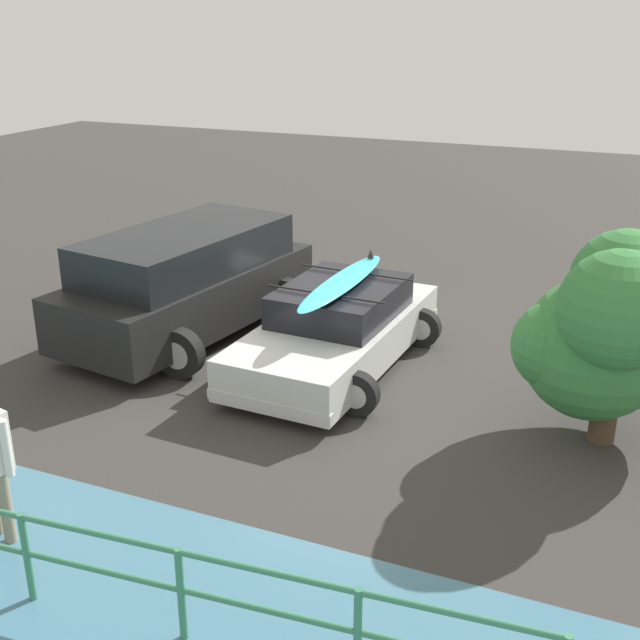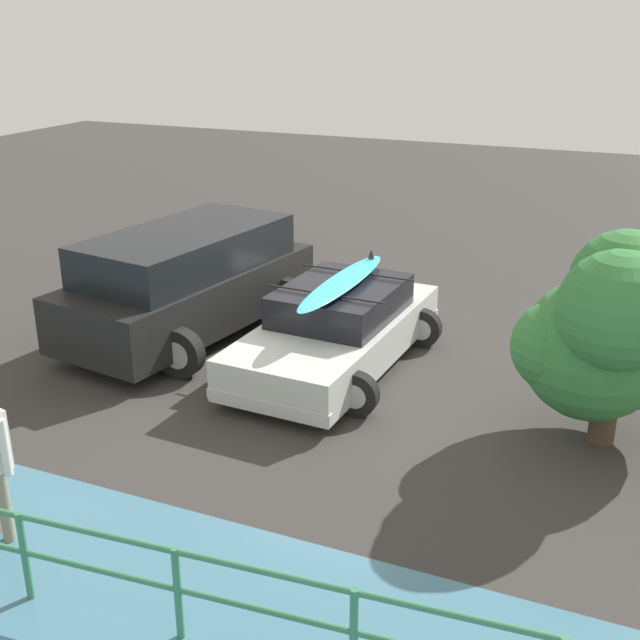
# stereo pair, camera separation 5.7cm
# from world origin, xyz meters

# --- Properties ---
(ground_plane) EXTENTS (44.00, 44.00, 0.02)m
(ground_plane) POSITION_xyz_m (0.00, 0.00, -0.01)
(ground_plane) COLOR #383533
(ground_plane) RESTS_ON ground
(sedan_car) EXTENTS (2.51, 4.28, 1.51)m
(sedan_car) POSITION_xyz_m (-0.07, -0.09, 0.59)
(sedan_car) COLOR silver
(sedan_car) RESTS_ON ground
(suv_car) EXTENTS (3.07, 4.84, 1.75)m
(suv_car) POSITION_xyz_m (2.61, -0.33, 0.91)
(suv_car) COLOR black
(suv_car) RESTS_ON ground
(bush_near_left) EXTENTS (2.35, 2.35, 2.67)m
(bush_near_left) POSITION_xyz_m (-3.90, 0.64, 1.49)
(bush_near_left) COLOR #4C3828
(bush_near_left) RESTS_ON ground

